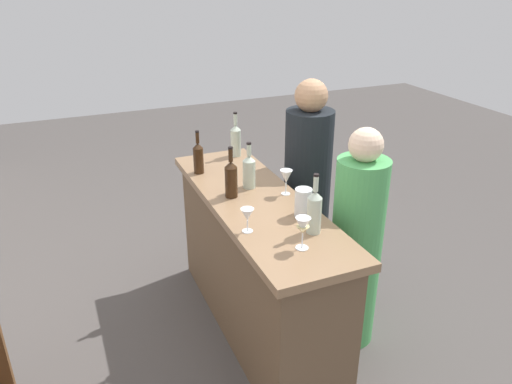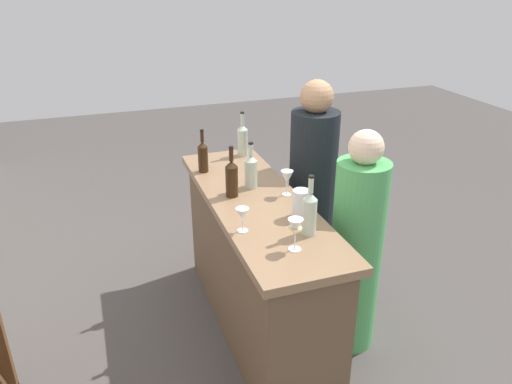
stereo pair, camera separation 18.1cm
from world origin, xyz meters
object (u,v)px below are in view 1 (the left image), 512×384
wine_bottle_second_right_amber_brown (198,157)px  water_pitcher (303,202)px  wine_glass_near_right (247,215)px  wine_bottle_rightmost_clear_pale (236,140)px  wine_glass_near_left (286,177)px  person_center_guest (307,195)px  wine_bottle_center_clear_pale (249,171)px  person_left_guest (356,248)px  wine_bottle_leftmost_clear_pale (314,211)px  wine_glass_near_center (303,227)px  wine_bottle_second_left_amber_brown (231,178)px

wine_bottle_second_right_amber_brown → water_pitcher: 0.93m
wine_glass_near_right → wine_bottle_rightmost_clear_pale: bearing=-17.8°
wine_bottle_rightmost_clear_pale → wine_glass_near_right: wine_bottle_rightmost_clear_pale is taller
wine_glass_near_left → person_center_guest: bearing=-44.8°
wine_bottle_center_clear_pale → person_center_guest: bearing=-72.0°
wine_glass_near_right → person_left_guest: size_ratio=0.09×
wine_bottle_leftmost_clear_pale → wine_bottle_center_clear_pale: bearing=7.8°
wine_glass_near_left → wine_glass_near_center: (-0.63, 0.21, 0.01)m
wine_bottle_second_left_amber_brown → wine_bottle_second_right_amber_brown: (0.45, 0.07, -0.01)m
wine_bottle_leftmost_clear_pale → wine_glass_near_left: 0.51m
person_center_guest → wine_bottle_center_clear_pale: bearing=-2.5°
person_center_guest → person_left_guest: bearing=68.2°
water_pitcher → person_left_guest: 0.53m
wine_glass_near_center → person_center_guest: 1.19m
wine_bottle_leftmost_clear_pale → wine_bottle_rightmost_clear_pale: 1.27m
water_pitcher → person_left_guest: (-0.02, -0.38, -0.38)m
water_pitcher → person_center_guest: person_center_guest is taller
water_pitcher → wine_bottle_center_clear_pale: bearing=15.4°
wine_bottle_second_right_amber_brown → wine_glass_near_right: (-0.91, 0.00, -0.02)m
wine_bottle_rightmost_clear_pale → wine_glass_near_left: wine_bottle_rightmost_clear_pale is taller
wine_glass_near_right → wine_bottle_center_clear_pale: bearing=-23.1°
wine_glass_near_right → wine_bottle_second_left_amber_brown: bearing=-9.5°
water_pitcher → wine_bottle_second_right_amber_brown: bearing=22.9°
wine_bottle_center_clear_pale → wine_glass_near_right: wine_bottle_center_clear_pale is taller
water_pitcher → wine_glass_near_right: bearing=98.2°
wine_bottle_rightmost_clear_pale → wine_bottle_second_right_amber_brown: bearing=121.5°
wine_bottle_rightmost_clear_pale → person_left_guest: 1.24m
wine_bottle_leftmost_clear_pale → wine_bottle_rightmost_clear_pale: (1.27, -0.04, -0.00)m
wine_bottle_leftmost_clear_pale → wine_bottle_second_right_amber_brown: 1.10m
wine_bottle_rightmost_clear_pale → wine_bottle_leftmost_clear_pale: bearing=178.4°
wine_glass_near_center → water_pitcher: wine_glass_near_center is taller
person_center_guest → wine_glass_near_left: bearing=24.7°
wine_bottle_rightmost_clear_pale → wine_glass_near_center: 1.41m
wine_bottle_leftmost_clear_pale → wine_bottle_second_right_amber_brown: size_ratio=1.11×
wine_bottle_second_left_amber_brown → wine_glass_near_right: size_ratio=2.40×
water_pitcher → person_left_guest: size_ratio=0.11×
wine_bottle_second_right_amber_brown → person_left_guest: (-0.88, -0.74, -0.41)m
wine_glass_near_center → wine_glass_near_right: (0.27, 0.19, -0.02)m
wine_bottle_second_left_amber_brown → wine_bottle_second_right_amber_brown: size_ratio=1.07×
wine_glass_near_left → water_pitcher: 0.31m
wine_bottle_rightmost_clear_pale → person_center_guest: bearing=-136.2°
wine_bottle_center_clear_pale → person_left_guest: person_left_guest is taller
wine_glass_near_left → wine_bottle_center_clear_pale: bearing=43.1°
wine_bottle_second_left_amber_brown → person_center_guest: size_ratio=0.20×
wine_bottle_leftmost_clear_pale → wine_glass_near_right: wine_bottle_leftmost_clear_pale is taller
wine_bottle_leftmost_clear_pale → wine_bottle_second_left_amber_brown: wine_bottle_leftmost_clear_pale is taller
wine_bottle_center_clear_pale → water_pitcher: wine_bottle_center_clear_pale is taller
wine_bottle_second_left_amber_brown → wine_glass_near_center: size_ratio=1.88×
wine_bottle_center_clear_pale → wine_bottle_rightmost_clear_pale: 0.60m
wine_bottle_center_clear_pale → wine_bottle_rightmost_clear_pale: (0.58, -0.13, 0.01)m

